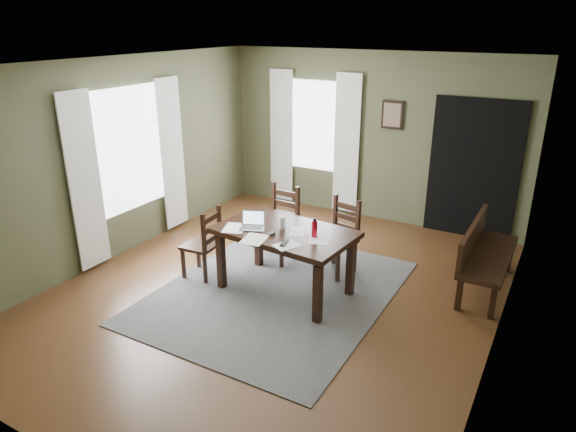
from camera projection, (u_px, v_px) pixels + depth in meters
The scene contains 26 objects.
ground at pixel (276, 292), 6.31m from camera, with size 5.00×6.00×0.01m.
room_shell at pixel (275, 148), 5.66m from camera, with size 5.02×6.02×2.71m.
rug at pixel (276, 291), 6.31m from camera, with size 2.60×3.20×0.01m.
dining_table at pixel (285, 238), 6.08m from camera, with size 1.69×1.10×0.80m.
chair_end at pixel (204, 244), 6.53m from camera, with size 0.44×0.44×0.94m.
chair_back_left at pixel (280, 224), 7.02m from camera, with size 0.47×0.47×1.03m.
chair_back_right at pixel (339, 238), 6.65m from camera, with size 0.53×0.53×0.99m.
bench at pixel (483, 251), 6.22m from camera, with size 0.49×1.51×0.85m.
laptop at pixel (253, 223), 6.10m from camera, with size 0.35×0.32×0.19m.
computer_mouse at pixel (271, 234), 5.90m from camera, with size 0.05×0.08×0.03m, color #3F3F42.
tv_remote at pixel (284, 243), 5.68m from camera, with size 0.05×0.19×0.02m, color black.
drinking_glass at pixel (282, 223), 6.04m from camera, with size 0.07×0.07×0.16m, color silver.
water_bottle at pixel (314, 228), 5.82m from camera, with size 0.09×0.09×0.23m.
paper_a at pixel (235, 228), 6.10m from camera, with size 0.25×0.33×0.00m, color white.
paper_b at pixel (287, 245), 5.63m from camera, with size 0.21×0.27×0.00m, color white.
paper_c at pixel (300, 232), 5.99m from camera, with size 0.22×0.29×0.00m, color white.
paper_d at pixel (319, 239), 5.78m from camera, with size 0.22×0.29×0.00m, color white.
paper_e at pixel (254, 239), 5.78m from camera, with size 0.25×0.33×0.00m, color white.
window_left at pixel (129, 150), 7.08m from camera, with size 0.01×1.30×1.70m.
window_back at pixel (314, 126), 8.66m from camera, with size 1.00×0.01×1.50m.
curtain_left_near at pixel (85, 183), 6.49m from camera, with size 0.03×0.48×2.30m.
curtain_left_far at pixel (172, 155), 7.83m from camera, with size 0.03×0.48×2.30m.
curtain_back_left at pixel (282, 137), 9.01m from camera, with size 0.44×0.03×2.30m.
curtain_back_right at pixel (347, 145), 8.44m from camera, with size 0.44×0.03×2.30m.
framed_picture at pixel (392, 115), 7.93m from camera, with size 0.34×0.03×0.44m.
doorway_back at pixel (473, 170), 7.59m from camera, with size 1.30×0.03×2.10m.
Camera 1 is at (2.86, -4.76, 3.14)m, focal length 32.00 mm.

